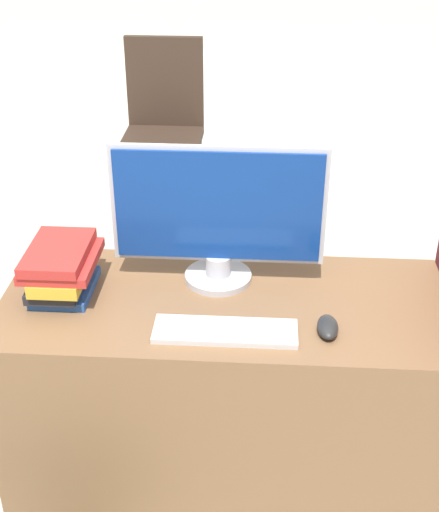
% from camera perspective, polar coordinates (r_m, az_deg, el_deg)
% --- Properties ---
extents(desk, '(1.31, 0.57, 0.73)m').
position_cam_1_polar(desk, '(2.29, 0.40, -11.25)').
color(desk, brown).
rests_on(desk, ground_plane).
extents(monitor, '(0.62, 0.20, 0.43)m').
position_cam_1_polar(monitor, '(2.07, -0.11, 3.34)').
color(monitor, '#B7B7BC').
rests_on(monitor, desk).
extents(keyboard, '(0.39, 0.12, 0.02)m').
position_cam_1_polar(keyboard, '(1.93, 0.46, -6.05)').
color(keyboard, silver).
rests_on(keyboard, desk).
extents(mouse, '(0.06, 0.11, 0.04)m').
position_cam_1_polar(mouse, '(1.95, 8.65, -5.63)').
color(mouse, '#262626').
rests_on(mouse, desk).
extents(book_stack, '(0.20, 0.26, 0.15)m').
position_cam_1_polar(book_stack, '(2.12, -12.54, -1.02)').
color(book_stack, '#285199').
rests_on(book_stack, desk).
extents(far_chair, '(0.44, 0.44, 0.97)m').
position_cam_1_polar(far_chair, '(4.15, -4.50, 10.87)').
color(far_chair, '#38281E').
rests_on(far_chair, ground_plane).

